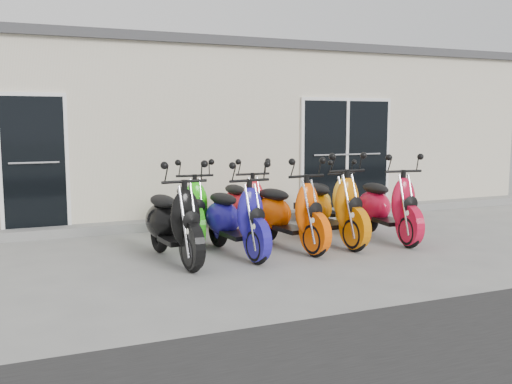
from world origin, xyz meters
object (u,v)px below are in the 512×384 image
scooter_front_orange_a (289,202)px  scooter_back_yellow (329,193)px  scooter_front_orange_b (329,197)px  scooter_back_red (243,196)px  scooter_front_black (173,210)px  scooter_back_green (190,199)px  scooter_front_red (388,196)px  scooter_front_blue (235,207)px

scooter_front_orange_a → scooter_back_yellow: (1.35, 1.19, -0.07)m
scooter_front_orange_b → scooter_back_red: 1.45m
scooter_front_black → scooter_back_green: (0.59, 1.24, -0.04)m
scooter_front_red → scooter_back_red: size_ratio=1.07×
scooter_back_yellow → scooter_front_red: bearing=-76.3°
scooter_front_orange_b → scooter_front_red: scooter_front_orange_b is taller
scooter_front_red → scooter_back_green: scooter_front_red is taller
scooter_back_red → scooter_back_yellow: 1.62m
scooter_front_red → scooter_back_red: (-1.97, 1.17, -0.05)m
scooter_front_orange_a → scooter_back_yellow: scooter_front_orange_a is taller
scooter_back_green → scooter_back_red: bearing=6.0°
scooter_front_red → scooter_front_orange_b: bearing=178.4°
scooter_back_green → scooter_back_yellow: (2.52, 0.06, -0.04)m
scooter_front_blue → scooter_back_yellow: (2.22, 1.26, -0.06)m
scooter_front_orange_a → scooter_back_yellow: 1.80m
scooter_front_red → scooter_back_yellow: (-0.35, 1.22, -0.08)m
scooter_front_orange_b → scooter_front_red: 0.99m
scooter_front_orange_b → scooter_front_red: size_ratio=1.02×
scooter_front_orange_a → scooter_back_green: scooter_front_orange_a is taller
scooter_front_black → scooter_back_yellow: (3.11, 1.30, -0.08)m
scooter_front_black → scooter_front_orange_b: (2.48, 0.20, 0.02)m
scooter_front_black → scooter_front_blue: (0.89, 0.04, -0.02)m
scooter_front_red → scooter_front_blue: bearing=-173.5°
scooter_front_black → scooter_front_orange_a: 1.76m
scooter_back_green → scooter_front_red: bearing=-16.6°
scooter_front_black → scooter_front_red: (3.46, 0.08, 0.00)m
scooter_front_blue → scooter_front_red: (2.57, 0.05, 0.02)m
scooter_front_black → scooter_front_red: size_ratio=1.00×
scooter_front_orange_b → scooter_back_yellow: scooter_front_orange_b is taller
scooter_back_green → scooter_back_yellow: scooter_back_green is taller
scooter_front_blue → scooter_front_orange_a: size_ratio=0.98×
scooter_front_blue → scooter_front_red: size_ratio=0.97×
scooter_back_green → scooter_back_red: 0.90m
scooter_front_orange_b → scooter_front_red: (0.98, -0.12, -0.02)m
scooter_front_orange_a → scooter_front_red: scooter_front_red is taller
scooter_front_orange_a → scooter_front_red: bearing=-9.9°
scooter_front_blue → scooter_front_orange_b: 1.60m
scooter_front_orange_a → scooter_back_green: bearing=127.0°
scooter_front_red → scooter_back_green: size_ratio=1.06×
scooter_front_blue → scooter_front_orange_a: bearing=-1.2°
scooter_back_red → scooter_front_blue: bearing=-116.3°
scooter_front_blue → scooter_back_yellow: size_ratio=1.10×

